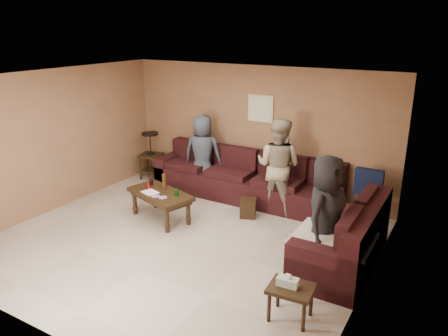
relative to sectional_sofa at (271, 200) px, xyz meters
The scene contains 10 objects.
room 2.18m from the sectional_sofa, 118.22° to the right, with size 5.60×5.50×2.50m.
sectional_sofa is the anchor object (origin of this frame).
coffee_table 1.92m from the sectional_sofa, 147.20° to the right, with size 1.32×0.93×0.78m.
end_table_left 3.18m from the sectional_sofa, 169.68° to the left, with size 0.53×0.53×1.01m.
side_table_right 2.77m from the sectional_sofa, 61.24° to the right, with size 0.53×0.45×0.56m.
waste_bin 0.44m from the sectional_sofa, 151.95° to the right, with size 0.27×0.27×0.32m, color black.
wall_art 1.82m from the sectional_sofa, 126.63° to the left, with size 0.52×0.04×0.52m.
person_left 1.86m from the sectional_sofa, 164.17° to the left, with size 0.76×0.50×1.56m, color #333B48.
person_middle 0.61m from the sectional_sofa, 94.72° to the left, with size 0.83×0.65×1.71m, color gray.
person_right 1.87m from the sectional_sofa, 42.97° to the right, with size 0.80×0.52×1.64m, color black.
Camera 1 is at (3.64, -4.95, 3.21)m, focal length 35.00 mm.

